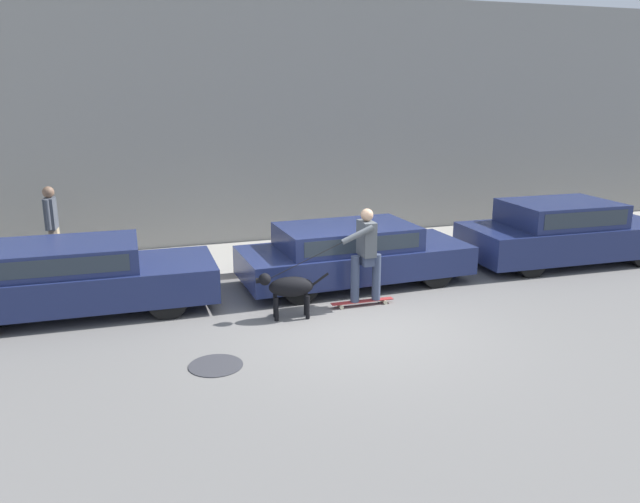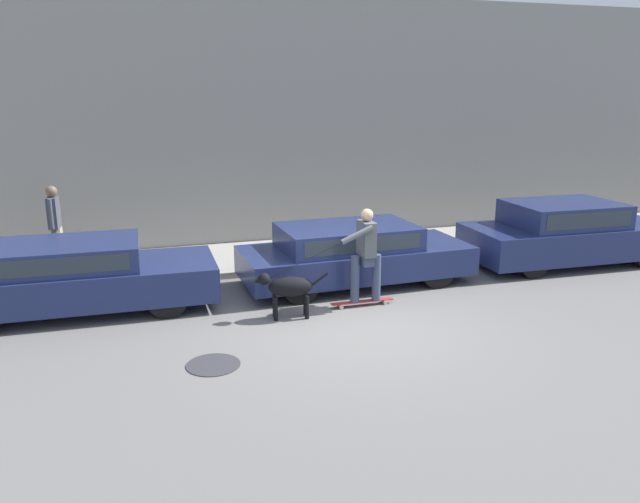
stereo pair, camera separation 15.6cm
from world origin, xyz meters
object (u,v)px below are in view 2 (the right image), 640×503
Objects in this scene: pedestrian_with_bag at (55,223)px; parked_car_1 at (353,254)px; dog at (288,287)px; parked_car_0 at (75,277)px; skateboarder at (365,252)px; parked_car_2 at (567,234)px.

parked_car_1 is at bearing -15.67° from pedestrian_with_bag.
parked_car_1 is at bearing -131.37° from dog.
parked_car_1 is 5.96m from pedestrian_with_bag.
parked_car_0 reaches higher than parked_car_1.
skateboarder is at bearing -13.11° from parked_car_0.
parked_car_0 is at bearing 178.56° from parked_car_1.
pedestrian_with_bag is at bearing 169.22° from parked_car_2.
parked_car_1 is 2.20m from dog.
pedestrian_with_bag reaches higher than parked_car_1.
skateboarder is (-5.15, -1.24, 0.33)m from parked_car_2.
skateboarder is at bearing -164.43° from dog.
parked_car_0 is 2.44m from pedestrian_with_bag.
dog is at bearing 8.31° from skateboarder.
parked_car_0 is 1.04× the size of parked_car_1.
parked_car_1 is 3.70× the size of dog.
parked_car_0 is 9.90m from parked_car_2.
parked_car_2 reaches higher than parked_car_1.
pedestrian_with_bag reaches higher than parked_car_2.
skateboarder is at bearing -164.46° from parked_car_2.
parked_car_2 is (9.90, 0.00, 0.04)m from parked_car_0.
skateboarder reaches higher than parked_car_0.
pedestrian_with_bag is (-10.36, 2.35, 0.44)m from parked_car_2.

